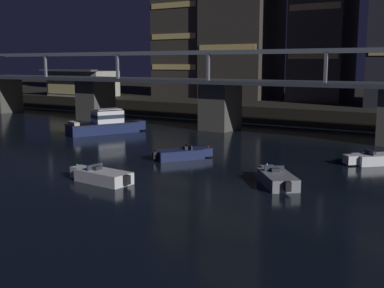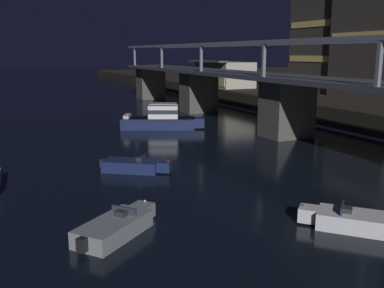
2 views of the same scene
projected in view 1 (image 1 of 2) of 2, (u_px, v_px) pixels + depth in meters
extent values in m
cube|color=black|center=(335.00, 97.00, 98.39)|extent=(240.00, 80.00, 2.20)
cube|color=#4C4944|center=(5.00, 95.00, 79.43)|extent=(3.60, 4.40, 5.55)
cube|color=#4C4944|center=(96.00, 100.00, 68.77)|extent=(3.60, 4.40, 5.55)
cube|color=#4C4944|center=(220.00, 107.00, 58.10)|extent=(3.60, 4.40, 5.55)
cube|color=#3D424C|center=(220.00, 82.00, 57.61)|extent=(86.88, 6.40, 0.45)
cube|color=slate|center=(208.00, 52.00, 54.63)|extent=(86.88, 0.36, 0.36)
cube|color=slate|center=(232.00, 53.00, 59.46)|extent=(86.88, 0.36, 0.36)
cube|color=slate|center=(45.00, 66.00, 69.11)|extent=(0.30, 0.30, 3.20)
cube|color=slate|center=(117.00, 66.00, 62.00)|extent=(0.30, 0.30, 3.20)
cube|color=slate|center=(208.00, 66.00, 54.89)|extent=(0.30, 0.30, 3.20)
cube|color=slate|center=(326.00, 67.00, 47.78)|extent=(0.30, 0.30, 3.20)
cube|color=#38332D|center=(188.00, 23.00, 85.30)|extent=(9.73, 9.43, 25.61)
cube|color=#F2D172|center=(173.00, 67.00, 82.59)|extent=(8.95, 0.10, 0.90)
cube|color=#F2D172|center=(173.00, 36.00, 81.75)|extent=(8.95, 0.10, 0.90)
cube|color=#F2D172|center=(173.00, 5.00, 80.91)|extent=(8.95, 0.10, 0.90)
cube|color=#F2D172|center=(227.00, 47.00, 75.99)|extent=(10.08, 0.10, 0.90)
cube|color=#F2D172|center=(313.00, 56.00, 69.03)|extent=(7.39, 0.10, 0.90)
cube|color=#F2D172|center=(315.00, 6.00, 67.91)|extent=(7.39, 0.10, 0.90)
cube|color=#B2AD9E|center=(83.00, 83.00, 86.05)|extent=(12.00, 6.00, 4.40)
cube|color=#EAD88C|center=(70.00, 87.00, 83.58)|extent=(11.20, 0.10, 2.64)
cube|color=#4C4C51|center=(67.00, 70.00, 82.66)|extent=(12.40, 1.60, 0.30)
cube|color=#19234C|center=(103.00, 128.00, 55.33)|extent=(5.73, 8.35, 1.20)
cube|color=#19234C|center=(139.00, 125.00, 57.75)|extent=(1.76, 1.60, 1.04)
cube|color=black|center=(103.00, 123.00, 55.24)|extent=(5.84, 8.46, 0.10)
cube|color=white|center=(108.00, 117.00, 55.44)|extent=(3.25, 3.79, 1.40)
cube|color=#283342|center=(108.00, 116.00, 55.43)|extent=(3.31, 3.84, 0.44)
cube|color=silver|center=(107.00, 109.00, 55.30)|extent=(2.93, 3.41, 0.08)
cube|color=#B7B2A8|center=(74.00, 123.00, 53.39)|extent=(2.14, 1.42, 0.36)
cube|color=#19234C|center=(179.00, 154.00, 40.52)|extent=(3.72, 4.24, 0.80)
cube|color=#19234C|center=(206.00, 152.00, 41.42)|extent=(1.33, 1.30, 0.70)
cube|color=#283342|center=(189.00, 147.00, 40.74)|extent=(1.16, 0.86, 0.36)
cube|color=#262628|center=(186.00, 148.00, 40.66)|extent=(0.69, 0.65, 0.24)
cube|color=black|center=(155.00, 155.00, 39.68)|extent=(0.50, 0.50, 0.60)
sphere|color=red|center=(208.00, 147.00, 41.45)|extent=(0.12, 0.12, 0.12)
cube|color=gray|center=(278.00, 180.00, 31.66)|extent=(3.85, 4.17, 0.80)
cube|color=gray|center=(268.00, 171.00, 34.01)|extent=(1.34, 1.32, 0.70)
cube|color=#283342|center=(274.00, 168.00, 32.40)|extent=(1.11, 0.92, 0.36)
cube|color=#262628|center=(275.00, 170.00, 32.16)|extent=(0.69, 0.66, 0.24)
cube|color=black|center=(288.00, 186.00, 29.53)|extent=(0.51, 0.51, 0.60)
sphere|color=beige|center=(267.00, 164.00, 34.19)|extent=(0.12, 0.12, 0.12)
cube|color=silver|center=(379.00, 159.00, 38.50)|extent=(4.09, 3.97, 0.80)
cube|color=silver|center=(351.00, 159.00, 38.07)|extent=(1.33, 1.34, 0.70)
cube|color=#283342|center=(369.00, 152.00, 38.25)|extent=(0.99, 1.06, 0.36)
cube|color=#262628|center=(372.00, 153.00, 38.31)|extent=(0.67, 0.68, 0.24)
sphere|color=red|center=(348.00, 154.00, 37.95)|extent=(0.12, 0.12, 0.12)
cube|color=silver|center=(104.00, 177.00, 32.50)|extent=(4.03, 2.08, 0.80)
cube|color=silver|center=(80.00, 171.00, 33.90)|extent=(0.97, 1.05, 0.70)
cube|color=#283342|center=(95.00, 167.00, 32.90)|extent=(0.20, 1.35, 0.36)
cube|color=#262628|center=(97.00, 168.00, 32.76)|extent=(0.44, 0.59, 0.24)
cube|color=black|center=(127.00, 180.00, 31.22)|extent=(0.39, 0.39, 0.60)
sphere|color=#33D84C|center=(77.00, 165.00, 33.98)|extent=(0.12, 0.12, 0.12)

